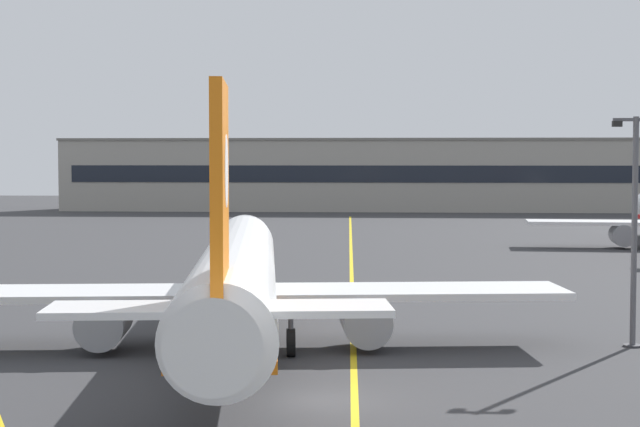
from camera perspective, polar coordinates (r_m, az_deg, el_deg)
ground_plane at (r=39.99m, az=0.23°, el=-10.22°), size 400.00×400.00×0.00m
taxiway_centreline at (r=69.49m, az=1.77°, el=-4.49°), size 7.21×179.88×0.01m
airliner_foreground at (r=49.80m, az=-4.66°, el=-3.63°), size 32.34×41.50×11.65m
apron_lamp_post at (r=52.41m, az=16.86°, el=-0.67°), size 2.24×0.90×11.16m
safety_cone_by_nose_gear at (r=65.82m, az=-0.79°, el=-4.69°), size 0.44×0.44×0.55m
terminal_building at (r=176.85m, az=4.45°, el=2.14°), size 115.04×12.40×12.26m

